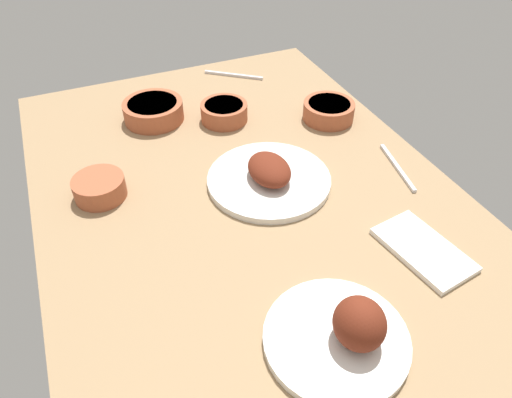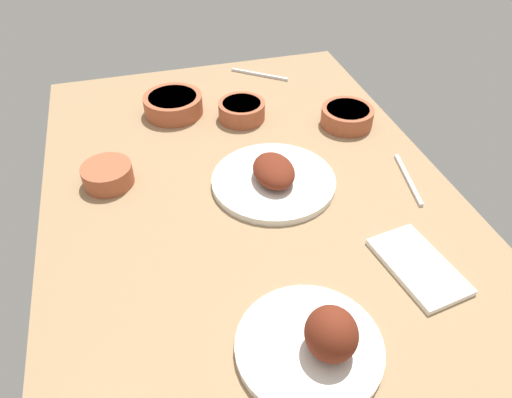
# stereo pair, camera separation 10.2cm
# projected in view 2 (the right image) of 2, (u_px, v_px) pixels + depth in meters

# --- Properties ---
(dining_table) EXTENTS (1.40, 0.90, 0.04)m
(dining_table) POSITION_uv_depth(u_px,v_px,m) (256.00, 213.00, 1.05)
(dining_table) COLOR #937551
(dining_table) RESTS_ON ground
(plate_far_side) EXTENTS (0.28, 0.28, 0.07)m
(plate_far_side) POSITION_uv_depth(u_px,v_px,m) (274.00, 178.00, 1.08)
(plate_far_side) COLOR silver
(plate_far_side) RESTS_ON dining_table
(plate_near_viewer) EXTENTS (0.24, 0.24, 0.10)m
(plate_near_viewer) POSITION_uv_depth(u_px,v_px,m) (318.00, 342.00, 0.75)
(plate_near_viewer) COLOR silver
(plate_near_viewer) RESTS_ON dining_table
(bowl_potatoes) EXTENTS (0.16, 0.16, 0.05)m
(bowl_potatoes) POSITION_uv_depth(u_px,v_px,m) (173.00, 104.00, 1.31)
(bowl_potatoes) COLOR #A35133
(bowl_potatoes) RESTS_ON dining_table
(bowl_pasta) EXTENTS (0.11, 0.11, 0.05)m
(bowl_pasta) POSITION_uv_depth(u_px,v_px,m) (107.00, 174.00, 1.08)
(bowl_pasta) COLOR #A35133
(bowl_pasta) RESTS_ON dining_table
(bowl_sauce) EXTENTS (0.14, 0.14, 0.05)m
(bowl_sauce) POSITION_uv_depth(u_px,v_px,m) (347.00, 116.00, 1.26)
(bowl_sauce) COLOR #A35133
(bowl_sauce) RESTS_ON dining_table
(bowl_onions) EXTENTS (0.13, 0.13, 0.05)m
(bowl_onions) POSITION_uv_depth(u_px,v_px,m) (242.00, 110.00, 1.29)
(bowl_onions) COLOR #A35133
(bowl_onions) RESTS_ON dining_table
(folded_napkin) EXTENTS (0.20, 0.13, 0.01)m
(folded_napkin) POSITION_uv_depth(u_px,v_px,m) (418.00, 266.00, 0.90)
(folded_napkin) COLOR white
(folded_napkin) RESTS_ON dining_table
(fork_loose) EXTENTS (0.18, 0.04, 0.01)m
(fork_loose) POSITION_uv_depth(u_px,v_px,m) (408.00, 179.00, 1.10)
(fork_loose) COLOR silver
(fork_loose) RESTS_ON dining_table
(spoon_loose) EXTENTS (0.12, 0.15, 0.01)m
(spoon_loose) POSITION_uv_depth(u_px,v_px,m) (260.00, 74.00, 1.49)
(spoon_loose) COLOR silver
(spoon_loose) RESTS_ON dining_table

